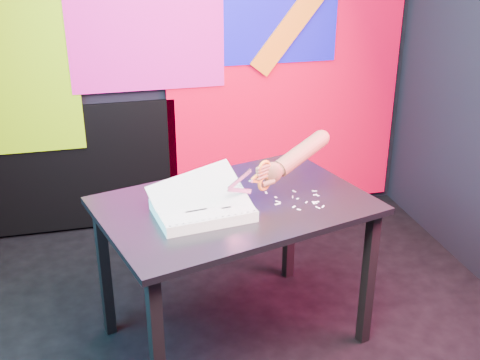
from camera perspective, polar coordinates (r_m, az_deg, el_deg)
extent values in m
cube|color=black|center=(3.05, 0.37, -16.11)|extent=(3.00, 3.00, 0.01)
cube|color=black|center=(3.86, -5.14, 14.68)|extent=(3.00, 0.01, 2.70)
cube|color=black|center=(1.13, 19.55, -10.17)|extent=(3.00, 0.01, 2.70)
cube|color=red|center=(4.08, 4.31, 8.03)|extent=(1.60, 0.02, 1.60)
cube|color=#140ED6|center=(3.92, 3.21, 16.36)|extent=(0.85, 0.02, 0.75)
cube|color=#DF168F|center=(3.78, -8.89, 14.31)|extent=(0.95, 0.02, 0.80)
cube|color=#84C909|center=(3.85, -20.73, 9.44)|extent=(0.75, 0.02, 1.00)
cube|color=black|center=(4.03, -15.19, 1.01)|extent=(1.30, 0.02, 0.85)
cube|color=black|center=(2.51, -7.86, -15.87)|extent=(0.06, 0.06, 0.72)
cube|color=black|center=(3.05, -12.71, -8.43)|extent=(0.06, 0.06, 0.72)
cube|color=black|center=(2.98, 12.06, -9.15)|extent=(0.06, 0.06, 0.72)
cube|color=black|center=(3.44, 4.71, -3.89)|extent=(0.06, 0.06, 0.72)
cube|color=black|center=(2.76, -0.50, -2.44)|extent=(1.37, 1.10, 0.03)
cube|color=white|center=(2.64, -3.56, -2.86)|extent=(0.44, 0.35, 0.05)
cube|color=white|center=(2.63, -3.57, -2.38)|extent=(0.44, 0.35, 0.00)
cube|color=white|center=(2.62, -3.57, -2.28)|extent=(0.44, 0.33, 0.12)
cube|color=white|center=(2.63, -3.86, -1.70)|extent=(0.46, 0.32, 0.22)
cylinder|color=black|center=(2.46, -6.67, -4.37)|extent=(0.01, 0.01, 0.00)
cylinder|color=black|center=(2.47, -6.03, -4.26)|extent=(0.01, 0.01, 0.00)
cylinder|color=black|center=(2.48, -5.39, -4.15)|extent=(0.01, 0.01, 0.00)
cylinder|color=black|center=(2.48, -4.76, -4.04)|extent=(0.01, 0.01, 0.00)
cylinder|color=black|center=(2.49, -4.13, -3.93)|extent=(0.01, 0.01, 0.00)
cylinder|color=black|center=(2.50, -3.51, -3.82)|extent=(0.01, 0.01, 0.00)
cylinder|color=black|center=(2.51, -2.89, -3.71)|extent=(0.01, 0.01, 0.00)
cylinder|color=black|center=(2.51, -2.27, -3.60)|extent=(0.01, 0.01, 0.00)
cylinder|color=black|center=(2.52, -1.66, -3.49)|extent=(0.01, 0.01, 0.00)
cylinder|color=black|center=(2.53, -1.05, -3.38)|extent=(0.01, 0.01, 0.00)
cylinder|color=black|center=(2.54, -0.45, -3.27)|extent=(0.01, 0.01, 0.00)
cylinder|color=black|center=(2.55, 0.15, -3.17)|extent=(0.01, 0.01, 0.00)
cylinder|color=black|center=(2.56, 0.75, -3.06)|extent=(0.01, 0.01, 0.00)
cylinder|color=black|center=(2.57, 1.34, -2.95)|extent=(0.01, 0.01, 0.00)
cylinder|color=black|center=(2.70, -8.23, -1.78)|extent=(0.01, 0.01, 0.00)
cylinder|color=black|center=(2.71, -7.65, -1.68)|extent=(0.01, 0.01, 0.00)
cylinder|color=black|center=(2.71, -7.06, -1.59)|extent=(0.01, 0.01, 0.00)
cylinder|color=black|center=(2.72, -6.48, -1.50)|extent=(0.01, 0.01, 0.00)
cylinder|color=black|center=(2.73, -5.91, -1.40)|extent=(0.01, 0.01, 0.00)
cylinder|color=black|center=(2.73, -5.33, -1.31)|extent=(0.01, 0.01, 0.00)
cylinder|color=black|center=(2.74, -4.76, -1.22)|extent=(0.01, 0.01, 0.00)
cylinder|color=black|center=(2.75, -4.19, -1.13)|extent=(0.01, 0.01, 0.00)
cylinder|color=black|center=(2.76, -3.63, -1.04)|extent=(0.01, 0.01, 0.00)
cylinder|color=black|center=(2.76, -3.07, -0.95)|extent=(0.01, 0.01, 0.00)
cylinder|color=black|center=(2.77, -2.51, -0.85)|extent=(0.01, 0.01, 0.00)
cylinder|color=black|center=(2.78, -1.96, -0.76)|extent=(0.01, 0.01, 0.00)
cylinder|color=black|center=(2.79, -1.40, -0.67)|extent=(0.01, 0.01, 0.00)
cylinder|color=black|center=(2.80, -0.86, -0.59)|extent=(0.01, 0.01, 0.00)
cube|color=black|center=(2.65, -5.92, -2.21)|extent=(0.08, 0.02, 0.00)
cube|color=black|center=(2.66, -3.35, -1.99)|extent=(0.05, 0.02, 0.00)
cube|color=black|center=(2.58, -4.18, -2.89)|extent=(0.10, 0.02, 0.00)
cube|color=black|center=(2.60, -1.33, -2.63)|extent=(0.04, 0.02, 0.00)
cube|color=silver|center=(2.60, -0.04, 0.05)|extent=(0.13, 0.07, 0.07)
cube|color=silver|center=(2.62, -0.04, -1.00)|extent=(0.13, 0.07, 0.07)
cylinder|color=silver|center=(2.65, 1.04, -0.07)|extent=(0.02, 0.02, 0.01)
cube|color=orange|center=(2.67, 1.42, -0.13)|extent=(0.05, 0.03, 0.03)
cube|color=orange|center=(2.66, 1.42, 0.28)|extent=(0.05, 0.03, 0.03)
torus|color=orange|center=(2.69, 2.33, 1.12)|extent=(0.07, 0.05, 0.08)
torus|color=orange|center=(2.72, 2.31, -0.29)|extent=(0.07, 0.05, 0.08)
ellipsoid|color=brown|center=(2.74, 3.07, 0.70)|extent=(0.10, 0.06, 0.10)
cylinder|color=brown|center=(2.71, 2.32, 0.33)|extent=(0.08, 0.05, 0.02)
cylinder|color=brown|center=(2.70, 2.32, 0.69)|extent=(0.07, 0.05, 0.02)
cylinder|color=brown|center=(2.69, 2.33, 1.00)|extent=(0.06, 0.05, 0.02)
cylinder|color=brown|center=(2.69, 2.33, 1.28)|extent=(0.06, 0.04, 0.02)
cylinder|color=brown|center=(2.72, 2.71, -0.28)|extent=(0.07, 0.04, 0.03)
cylinder|color=brown|center=(2.77, 3.77, 1.04)|extent=(0.08, 0.09, 0.07)
cylinder|color=brown|center=(2.85, 5.82, 2.56)|extent=(0.31, 0.22, 0.16)
sphere|color=brown|center=(2.94, 7.76, 3.98)|extent=(0.08, 0.08, 0.08)
cube|color=white|center=(2.73, 5.13, -2.54)|extent=(0.02, 0.02, 0.00)
cube|color=white|center=(2.73, 7.40, -2.60)|extent=(0.02, 0.03, 0.00)
cube|color=white|center=(2.78, 7.29, -2.06)|extent=(0.02, 0.01, 0.00)
cube|color=white|center=(2.77, 6.99, -2.15)|extent=(0.01, 0.03, 0.00)
cube|color=white|center=(2.70, 5.60, -2.81)|extent=(0.02, 0.02, 0.00)
cube|color=white|center=(2.85, 7.12, -1.39)|extent=(0.02, 0.01, 0.00)
cube|color=white|center=(2.74, 7.86, -2.51)|extent=(0.02, 0.02, 0.00)
cube|color=white|center=(2.75, 3.59, -2.29)|extent=(0.03, 0.02, 0.00)
cube|color=white|center=(2.81, 3.42, -1.64)|extent=(0.01, 0.02, 0.00)
cube|color=white|center=(2.82, 5.02, -1.61)|extent=(0.01, 0.03, 0.00)
cube|color=white|center=(2.89, 7.08, -1.04)|extent=(0.02, 0.01, 0.00)
cube|color=white|center=(2.77, 7.22, -2.17)|extent=(0.01, 0.01, 0.00)
cube|color=white|center=(2.85, 7.34, -1.45)|extent=(0.02, 0.02, 0.00)
cube|color=white|center=(2.77, 6.32, -2.10)|extent=(0.02, 0.02, 0.00)
cube|color=white|center=(2.88, 5.17, -1.08)|extent=(0.02, 0.02, 0.00)
cube|color=white|center=(2.80, 5.48, -1.77)|extent=(0.01, 0.01, 0.00)
cube|color=white|center=(2.85, 2.50, -1.19)|extent=(0.01, 0.03, 0.00)
cube|color=white|center=(2.77, 3.62, -2.06)|extent=(0.03, 0.03, 0.00)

